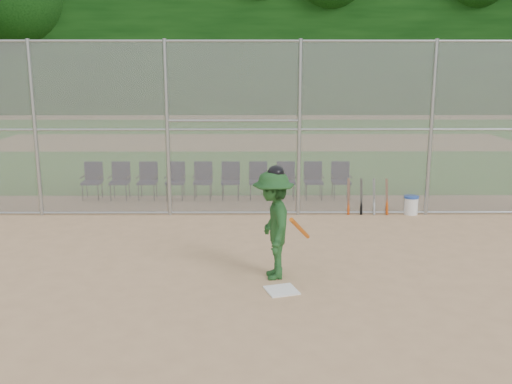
{
  "coord_description": "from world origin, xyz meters",
  "views": [
    {
      "loc": [
        -0.06,
        -7.93,
        3.42
      ],
      "look_at": [
        0.0,
        2.5,
        1.1
      ],
      "focal_mm": 40.0,
      "sensor_mm": 36.0,
      "label": 1
    }
  ],
  "objects_px": {
    "chair_0": "(92,181)",
    "batter_at_plate": "(273,224)",
    "home_plate": "(282,290)",
    "water_cooler": "(411,205)"
  },
  "relations": [
    {
      "from": "home_plate",
      "to": "batter_at_plate",
      "type": "bearing_deg",
      "value": 100.67
    },
    {
      "from": "batter_at_plate",
      "to": "chair_0",
      "type": "xyz_separation_m",
      "value": [
        -4.52,
        5.63,
        -0.43
      ]
    },
    {
      "from": "chair_0",
      "to": "home_plate",
      "type": "bearing_deg",
      "value": -53.4
    },
    {
      "from": "chair_0",
      "to": "batter_at_plate",
      "type": "bearing_deg",
      "value": -51.27
    },
    {
      "from": "batter_at_plate",
      "to": "chair_0",
      "type": "bearing_deg",
      "value": 128.73
    },
    {
      "from": "home_plate",
      "to": "chair_0",
      "type": "relative_size",
      "value": 0.48
    },
    {
      "from": "batter_at_plate",
      "to": "water_cooler",
      "type": "height_order",
      "value": "batter_at_plate"
    },
    {
      "from": "batter_at_plate",
      "to": "water_cooler",
      "type": "bearing_deg",
      "value": 50.3
    },
    {
      "from": "water_cooler",
      "to": "home_plate",
      "type": "bearing_deg",
      "value": -124.95
    },
    {
      "from": "home_plate",
      "to": "batter_at_plate",
      "type": "relative_size",
      "value": 0.25
    }
  ]
}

